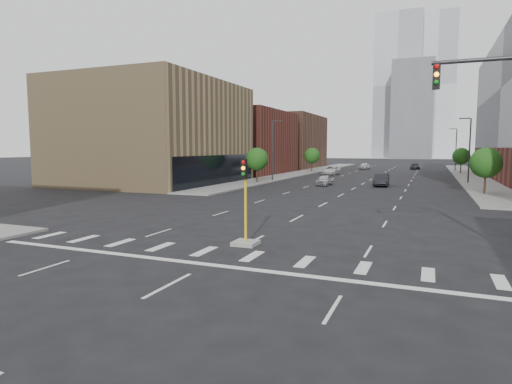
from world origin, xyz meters
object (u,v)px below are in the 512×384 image
Objects in this scene: car_near_left at (325,180)px; car_deep_right at (415,166)px; median_traffic_signal at (245,226)px; car_far_left at (331,170)px; car_distant at (365,166)px; car_mid_right at (382,180)px.

car_deep_right is (9.64, 49.30, 0.01)m from car_near_left.
car_near_left is (-4.33, 36.18, -0.27)m from median_traffic_signal.
median_traffic_signal is 59.96m from car_far_left.
median_traffic_signal reaches higher than car_near_left.
car_distant is (-10.91, -3.43, 0.06)m from car_deep_right.
car_mid_right reaches higher than car_deep_right.
car_far_left reaches higher than car_deep_right.
car_far_left is 1.18× the size of car_deep_right.
car_mid_right is at bearing -72.49° from car_distant.
car_near_left is at bearing -76.83° from car_far_left.
median_traffic_signal is at bearing -98.86° from car_deep_right.
car_deep_right is 1.08× the size of car_distant.
car_deep_right is 11.44m from car_distant.
car_mid_right is at bearing 85.79° from median_traffic_signal.
car_far_left reaches higher than car_distant.
car_deep_right is (13.90, 26.14, -0.09)m from car_far_left.
car_mid_right is at bearing -98.33° from car_deep_right.
car_deep_right is at bearing 81.29° from car_near_left.
car_far_left is (-8.59, 59.34, -0.17)m from median_traffic_signal.
car_deep_right is at bearing 24.23° from car_distant.
car_deep_right is at bearing 86.45° from median_traffic_signal.
car_far_left is at bearing -123.31° from car_deep_right.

